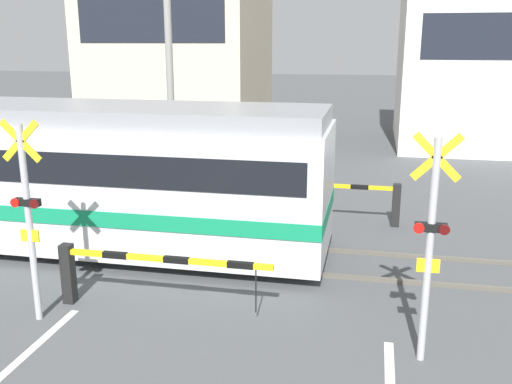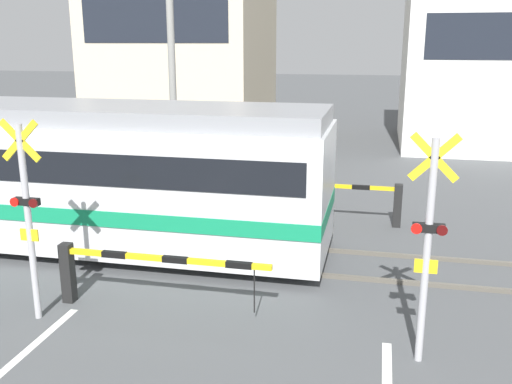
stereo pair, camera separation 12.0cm
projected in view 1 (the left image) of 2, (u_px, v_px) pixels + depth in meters
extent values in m
cube|color=#5B564C|center=(253.00, 269.00, 11.67)|extent=(50.00, 0.10, 0.08)
cube|color=#5B564C|center=(266.00, 246.00, 13.03)|extent=(50.00, 0.10, 0.08)
cube|color=silver|center=(14.00, 176.00, 13.10)|extent=(14.46, 2.89, 2.65)
cube|color=gray|center=(6.00, 111.00, 12.71)|extent=(14.31, 2.55, 0.36)
cube|color=#148C59|center=(15.00, 193.00, 13.20)|extent=(14.47, 2.95, 0.32)
cube|color=black|center=(11.00, 151.00, 12.94)|extent=(13.88, 2.94, 0.64)
cylinder|color=black|center=(192.00, 249.00, 11.84)|extent=(0.76, 0.12, 0.76)
cylinder|color=black|center=(211.00, 228.00, 13.20)|extent=(0.76, 0.12, 0.76)
cube|color=black|center=(68.00, 274.00, 10.16)|extent=(0.20, 0.20, 1.11)
cube|color=yellow|center=(166.00, 259.00, 9.69)|extent=(3.72, 0.09, 0.09)
cube|color=black|center=(115.00, 255.00, 9.87)|extent=(0.45, 0.10, 0.10)
cube|color=black|center=(176.00, 260.00, 9.65)|extent=(0.45, 0.10, 0.10)
cube|color=black|center=(240.00, 265.00, 9.43)|extent=(0.45, 0.10, 0.10)
cylinder|color=black|center=(256.00, 291.00, 9.49)|extent=(0.02, 0.02, 0.78)
cube|color=black|center=(396.00, 205.00, 14.38)|extent=(0.20, 0.20, 1.11)
cube|color=yellow|center=(323.00, 185.00, 14.63)|extent=(3.72, 0.09, 0.09)
cube|color=black|center=(360.00, 187.00, 14.45)|extent=(0.45, 0.10, 0.10)
cube|color=black|center=(316.00, 185.00, 14.67)|extent=(0.45, 0.10, 0.10)
cube|color=black|center=(273.00, 183.00, 14.89)|extent=(0.45, 0.10, 0.10)
cylinder|color=black|center=(263.00, 198.00, 15.05)|extent=(0.02, 0.02, 0.78)
cylinder|color=#B2B2B7|center=(30.00, 226.00, 9.27)|extent=(0.11, 0.11, 3.32)
cube|color=yellow|center=(20.00, 141.00, 8.91)|extent=(0.68, 0.04, 0.68)
cube|color=yellow|center=(20.00, 141.00, 8.91)|extent=(0.68, 0.04, 0.68)
cube|color=black|center=(27.00, 202.00, 9.17)|extent=(0.44, 0.12, 0.12)
cylinder|color=red|center=(15.00, 203.00, 9.13)|extent=(0.15, 0.03, 0.15)
cylinder|color=#4C0C0C|center=(34.00, 204.00, 9.06)|extent=(0.15, 0.03, 0.15)
cube|color=yellow|center=(30.00, 236.00, 9.29)|extent=(0.32, 0.03, 0.20)
cylinder|color=#B2B2B7|center=(429.00, 254.00, 8.04)|extent=(0.11, 0.11, 3.32)
cube|color=yellow|center=(437.00, 157.00, 7.68)|extent=(0.68, 0.04, 0.68)
cube|color=yellow|center=(437.00, 157.00, 7.68)|extent=(0.68, 0.04, 0.68)
cube|color=black|center=(431.00, 227.00, 7.93)|extent=(0.44, 0.12, 0.12)
cylinder|color=red|center=(419.00, 228.00, 7.90)|extent=(0.15, 0.03, 0.15)
cylinder|color=#4C0C0C|center=(444.00, 230.00, 7.83)|extent=(0.15, 0.03, 0.15)
cube|color=yellow|center=(428.00, 266.00, 8.06)|extent=(0.32, 0.03, 0.20)
cylinder|color=brown|center=(288.00, 186.00, 16.82)|extent=(0.13, 0.13, 0.83)
cylinder|color=brown|center=(293.00, 186.00, 16.80)|extent=(0.13, 0.13, 0.83)
cube|color=#B7B7BC|center=(291.00, 162.00, 16.62)|extent=(0.38, 0.22, 0.65)
sphere|color=tan|center=(291.00, 147.00, 16.51)|extent=(0.22, 0.22, 0.22)
cube|color=beige|center=(180.00, 32.00, 27.51)|extent=(7.73, 7.49, 9.95)
cube|color=#1E232D|center=(150.00, 18.00, 23.83)|extent=(6.49, 0.03, 1.99)
cube|color=white|center=(490.00, 47.00, 24.89)|extent=(7.61, 7.49, 8.59)
cube|color=#1E232D|center=(510.00, 36.00, 21.22)|extent=(6.39, 0.03, 1.72)
cylinder|color=gray|center=(170.00, 72.00, 17.29)|extent=(0.22, 0.22, 7.29)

